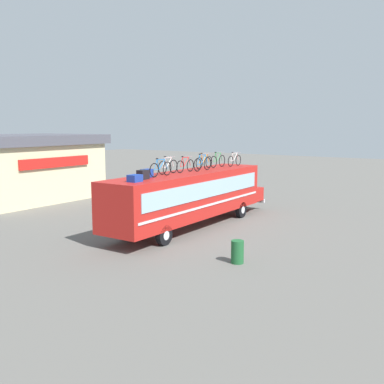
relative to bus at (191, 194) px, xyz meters
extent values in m
plane|color=#605E59|center=(-0.22, 0.00, -1.82)|extent=(120.00, 120.00, 0.00)
cube|color=red|center=(-0.22, 0.00, 0.05)|extent=(11.91, 2.52, 2.42)
cube|color=red|center=(6.35, 0.00, -0.73)|extent=(1.24, 2.32, 0.86)
cube|color=#99B7C6|center=(-0.22, -1.27, 0.42)|extent=(10.96, 0.04, 0.87)
cube|color=#99B7C6|center=(-0.22, 1.27, 0.42)|extent=(10.96, 0.04, 0.87)
cube|color=silver|center=(-0.22, -1.28, -0.44)|extent=(11.43, 0.03, 0.12)
cube|color=silver|center=(-0.22, 1.28, -0.44)|extent=(11.43, 0.03, 0.12)
cube|color=silver|center=(7.03, 0.00, -1.25)|extent=(0.16, 2.39, 0.24)
cylinder|color=black|center=(3.83, -1.12, -1.34)|extent=(0.96, 0.28, 0.96)
cylinder|color=silver|center=(3.83, -1.12, -1.34)|extent=(0.43, 0.30, 0.43)
cylinder|color=black|center=(3.83, 1.12, -1.34)|extent=(0.96, 0.28, 0.96)
cylinder|color=silver|center=(3.83, 1.12, -1.34)|extent=(0.43, 0.30, 0.43)
cylinder|color=black|center=(-3.91, -1.12, -1.34)|extent=(0.96, 0.28, 0.96)
cylinder|color=silver|center=(-3.91, -1.12, -1.34)|extent=(0.43, 0.30, 0.43)
cylinder|color=black|center=(-3.91, 1.12, -1.34)|extent=(0.96, 0.28, 0.96)
cylinder|color=silver|center=(-3.91, 1.12, -1.34)|extent=(0.43, 0.30, 0.43)
cube|color=#193899|center=(-5.05, -0.37, 1.42)|extent=(0.58, 0.49, 0.32)
cube|color=black|center=(-4.13, -0.07, 1.48)|extent=(0.53, 0.39, 0.44)
cube|color=#193899|center=(-3.38, 0.31, 1.46)|extent=(0.57, 0.37, 0.41)
torus|color=black|center=(-3.17, 0.03, 1.61)|extent=(0.70, 0.04, 0.70)
torus|color=black|center=(-2.12, 0.03, 1.61)|extent=(0.70, 0.04, 0.70)
cylinder|color=#197FDB|center=(-2.85, 0.03, 1.87)|extent=(0.20, 0.04, 0.50)
cylinder|color=#197FDB|center=(-2.54, 0.03, 1.86)|extent=(0.49, 0.04, 0.48)
cylinder|color=#197FDB|center=(-2.62, 0.03, 2.10)|extent=(0.63, 0.04, 0.07)
cylinder|color=#197FDB|center=(-2.97, 0.03, 1.62)|extent=(0.40, 0.03, 0.05)
cylinder|color=#197FDB|center=(-3.05, 0.03, 1.86)|extent=(0.26, 0.03, 0.52)
cylinder|color=#197FDB|center=(-2.21, 0.03, 1.85)|extent=(0.22, 0.03, 0.49)
cylinder|color=silver|center=(-2.31, 0.03, 2.13)|extent=(0.03, 0.44, 0.03)
ellipsoid|color=black|center=(-2.94, 0.03, 2.16)|extent=(0.20, 0.08, 0.06)
torus|color=black|center=(-1.98, 0.43, 1.61)|extent=(0.71, 0.04, 0.71)
torus|color=black|center=(-1.02, 0.43, 1.61)|extent=(0.71, 0.04, 0.71)
cylinder|color=white|center=(-1.69, 0.43, 1.88)|extent=(0.19, 0.04, 0.51)
cylinder|color=white|center=(-1.41, 0.43, 1.87)|extent=(0.45, 0.04, 0.49)
cylinder|color=white|center=(-1.48, 0.43, 2.12)|extent=(0.58, 0.04, 0.07)
cylinder|color=white|center=(-1.80, 0.43, 1.62)|extent=(0.36, 0.03, 0.05)
cylinder|color=white|center=(-1.87, 0.43, 1.87)|extent=(0.24, 0.03, 0.53)
cylinder|color=white|center=(-1.11, 0.43, 1.86)|extent=(0.20, 0.03, 0.50)
cylinder|color=silver|center=(-1.20, 0.43, 2.15)|extent=(0.03, 0.44, 0.03)
ellipsoid|color=black|center=(-1.77, 0.43, 2.17)|extent=(0.20, 0.08, 0.06)
torus|color=black|center=(-0.81, 0.15, 1.59)|extent=(0.67, 0.04, 0.67)
torus|color=black|center=(0.16, 0.15, 1.59)|extent=(0.67, 0.04, 0.67)
cylinder|color=red|center=(-0.52, 0.15, 1.85)|extent=(0.19, 0.04, 0.48)
cylinder|color=red|center=(-0.23, 0.15, 1.83)|extent=(0.45, 0.04, 0.46)
cylinder|color=red|center=(-0.31, 0.15, 2.06)|extent=(0.58, 0.04, 0.07)
cylinder|color=red|center=(-0.62, 0.15, 1.60)|extent=(0.37, 0.03, 0.05)
cylinder|color=red|center=(-0.70, 0.15, 1.84)|extent=(0.24, 0.03, 0.50)
cylinder|color=red|center=(0.07, 0.15, 1.82)|extent=(0.20, 0.03, 0.47)
cylinder|color=silver|center=(-0.02, 0.15, 2.10)|extent=(0.03, 0.44, 0.03)
ellipsoid|color=black|center=(-0.60, 0.15, 2.12)|extent=(0.20, 0.08, 0.06)
torus|color=black|center=(0.34, -0.21, 1.63)|extent=(0.74, 0.04, 0.74)
torus|color=black|center=(1.37, -0.21, 1.63)|extent=(0.74, 0.04, 0.74)
cylinder|color=#197FDB|center=(0.65, -0.21, 1.90)|extent=(0.20, 0.04, 0.53)
cylinder|color=#197FDB|center=(0.96, -0.21, 1.89)|extent=(0.48, 0.04, 0.51)
cylinder|color=#197FDB|center=(0.87, -0.21, 2.15)|extent=(0.62, 0.04, 0.07)
cylinder|color=#197FDB|center=(0.54, -0.21, 1.64)|extent=(0.39, 0.03, 0.05)
cylinder|color=#197FDB|center=(0.45, -0.21, 1.89)|extent=(0.25, 0.03, 0.55)
cylinder|color=#197FDB|center=(1.27, -0.21, 1.88)|extent=(0.22, 0.03, 0.51)
cylinder|color=silver|center=(1.18, -0.21, 2.18)|extent=(0.03, 0.44, 0.03)
ellipsoid|color=black|center=(0.57, -0.21, 2.20)|extent=(0.20, 0.08, 0.06)
torus|color=black|center=(1.50, 0.43, 1.61)|extent=(0.71, 0.04, 0.71)
torus|color=black|center=(2.55, 0.43, 1.61)|extent=(0.71, 0.04, 0.71)
cylinder|color=orange|center=(1.81, 0.43, 1.88)|extent=(0.20, 0.04, 0.51)
cylinder|color=orange|center=(2.13, 0.43, 1.86)|extent=(0.49, 0.04, 0.49)
cylinder|color=orange|center=(2.04, 0.43, 2.11)|extent=(0.63, 0.04, 0.07)
cylinder|color=orange|center=(1.70, 0.43, 1.62)|extent=(0.40, 0.03, 0.05)
cylinder|color=orange|center=(1.61, 0.43, 1.87)|extent=(0.26, 0.03, 0.53)
cylinder|color=orange|center=(2.45, 0.43, 1.85)|extent=(0.22, 0.03, 0.49)
cylinder|color=silver|center=(2.36, 0.43, 2.14)|extent=(0.03, 0.44, 0.03)
ellipsoid|color=black|center=(1.73, 0.43, 2.17)|extent=(0.20, 0.08, 0.06)
torus|color=black|center=(2.69, 0.17, 1.62)|extent=(0.72, 0.04, 0.72)
torus|color=black|center=(3.68, 0.17, 1.62)|extent=(0.72, 0.04, 0.72)
cylinder|color=green|center=(2.98, 0.17, 1.89)|extent=(0.19, 0.04, 0.51)
cylinder|color=green|center=(3.28, 0.17, 1.87)|extent=(0.46, 0.04, 0.49)
cylinder|color=green|center=(3.20, 0.17, 2.12)|extent=(0.60, 0.04, 0.07)
cylinder|color=green|center=(2.87, 0.17, 1.63)|extent=(0.38, 0.03, 0.05)
cylinder|color=green|center=(2.80, 0.17, 1.88)|extent=(0.24, 0.03, 0.53)
cylinder|color=green|center=(3.59, 0.17, 1.86)|extent=(0.21, 0.03, 0.50)
cylinder|color=silver|center=(3.50, 0.17, 2.16)|extent=(0.03, 0.44, 0.03)
ellipsoid|color=black|center=(2.90, 0.17, 2.18)|extent=(0.20, 0.08, 0.06)
torus|color=black|center=(3.96, -0.28, 1.59)|extent=(0.67, 0.04, 0.67)
torus|color=black|center=(4.95, -0.28, 1.59)|extent=(0.67, 0.04, 0.67)
cylinder|color=white|center=(4.25, -0.28, 1.84)|extent=(0.19, 0.04, 0.48)
cylinder|color=white|center=(4.55, -0.28, 1.83)|extent=(0.46, 0.04, 0.46)
cylinder|color=white|center=(4.47, -0.28, 2.06)|extent=(0.60, 0.04, 0.07)
cylinder|color=white|center=(4.14, -0.28, 1.60)|extent=(0.38, 0.03, 0.05)
cylinder|color=white|center=(4.07, -0.28, 1.83)|extent=(0.24, 0.03, 0.50)
cylinder|color=white|center=(4.86, -0.28, 1.82)|extent=(0.21, 0.03, 0.46)
cylinder|color=silver|center=(4.77, -0.28, 2.09)|extent=(0.03, 0.44, 0.03)
ellipsoid|color=black|center=(4.17, -0.28, 2.12)|extent=(0.20, 0.08, 0.06)
cube|color=beige|center=(0.60, 15.88, 0.27)|extent=(9.91, 7.62, 4.19)
cube|color=#4C4C56|center=(0.60, 15.88, 2.72)|extent=(10.71, 8.23, 0.71)
cube|color=red|center=(0.60, 11.97, 1.19)|extent=(5.95, 0.16, 0.70)
cylinder|color=#1E592D|center=(-4.43, -5.30, -1.35)|extent=(0.52, 0.52, 0.95)
camera|label=1|loc=(-20.14, -13.64, 3.77)|focal=41.75mm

